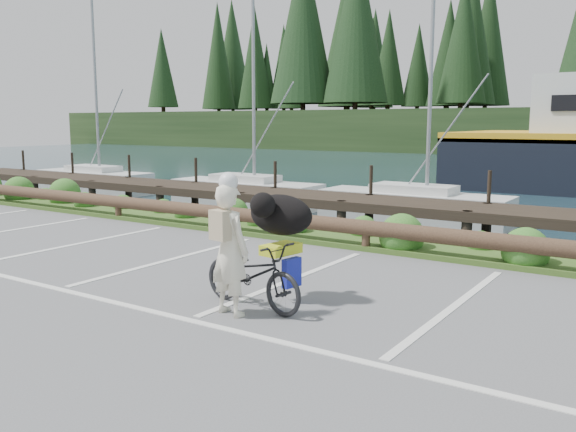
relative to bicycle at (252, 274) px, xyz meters
The scene contains 6 objects.
ground 0.75m from the bicycle, 125.13° to the right, with size 72.00×72.00×0.00m, color #555658.
vegetation_strip 4.84m from the bicycle, 94.08° to the left, with size 34.00×1.60×0.10m, color #3D5B21.
log_rail 4.15m from the bicycle, 94.78° to the left, with size 32.00×0.30×0.60m, color #443021, non-canonical shape.
bicycle is the anchor object (origin of this frame).
cyclist 0.57m from the bicycle, 98.94° to the right, with size 0.62×0.41×1.70m, color #EBE2C7.
dog 0.93m from the bicycle, 81.06° to the left, with size 0.98×0.48×0.57m, color black.
Camera 1 is at (5.10, -5.85, 2.47)m, focal length 38.00 mm.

